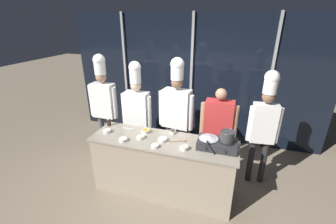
# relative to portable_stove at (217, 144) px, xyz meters

# --- Properties ---
(ground_plane) EXTENTS (24.00, 24.00, 0.00)m
(ground_plane) POSITION_rel_portable_stove_xyz_m (-0.78, -0.04, -0.98)
(ground_plane) COLOR #7F705B
(window_wall_back) EXTENTS (5.46, 0.09, 2.70)m
(window_wall_back) POSITION_rel_portable_stove_xyz_m (-0.78, 1.89, 0.37)
(window_wall_back) COLOR black
(window_wall_back) RESTS_ON ground_plane
(demo_counter) EXTENTS (2.18, 0.66, 0.92)m
(demo_counter) POSITION_rel_portable_stove_xyz_m (-0.78, -0.04, -0.52)
(demo_counter) COLOR gray
(demo_counter) RESTS_ON ground_plane
(portable_stove) EXTENTS (0.54, 0.34, 0.13)m
(portable_stove) POSITION_rel_portable_stove_xyz_m (0.00, 0.00, 0.00)
(portable_stove) COLOR #28282B
(portable_stove) RESTS_ON demo_counter
(frying_pan) EXTENTS (0.27, 0.47, 0.04)m
(frying_pan) POSITION_rel_portable_stove_xyz_m (-0.12, -0.00, 0.08)
(frying_pan) COLOR #ADAFB5
(frying_pan) RESTS_ON portable_stove
(stock_pot) EXTENTS (0.22, 0.19, 0.15)m
(stock_pot) POSITION_rel_portable_stove_xyz_m (0.12, 0.00, 0.14)
(stock_pot) COLOR #333335
(stock_pot) RESTS_ON portable_stove
(squeeze_bottle_soy) EXTENTS (0.07, 0.07, 0.16)m
(squeeze_bottle_soy) POSITION_rel_portable_stove_xyz_m (-1.79, 0.16, 0.02)
(squeeze_bottle_soy) COLOR #332319
(squeeze_bottle_soy) RESTS_ON demo_counter
(prep_bowl_bean_sprouts) EXTENTS (0.12, 0.12, 0.05)m
(prep_bowl_bean_sprouts) POSITION_rel_portable_stove_xyz_m (-1.69, -0.07, -0.03)
(prep_bowl_bean_sprouts) COLOR silver
(prep_bowl_bean_sprouts) RESTS_ON demo_counter
(prep_bowl_chicken) EXTENTS (0.12, 0.12, 0.04)m
(prep_bowl_chicken) POSITION_rel_portable_stove_xyz_m (-1.11, -0.08, -0.03)
(prep_bowl_chicken) COLOR silver
(prep_bowl_chicken) RESTS_ON demo_counter
(prep_bowl_rice) EXTENTS (0.11, 0.11, 0.04)m
(prep_bowl_rice) POSITION_rel_portable_stove_xyz_m (-0.82, -0.25, -0.04)
(prep_bowl_rice) COLOR silver
(prep_bowl_rice) RESTS_ON demo_counter
(prep_bowl_onion) EXTENTS (0.14, 0.14, 0.05)m
(prep_bowl_onion) POSITION_rel_portable_stove_xyz_m (-0.78, -0.06, -0.03)
(prep_bowl_onion) COLOR silver
(prep_bowl_onion) RESTS_ON demo_counter
(prep_bowl_shrimp) EXTENTS (0.12, 0.12, 0.05)m
(prep_bowl_shrimp) POSITION_rel_portable_stove_xyz_m (-0.42, -0.18, -0.03)
(prep_bowl_shrimp) COLOR silver
(prep_bowl_shrimp) RESTS_ON demo_counter
(prep_bowl_carrots) EXTENTS (0.13, 0.13, 0.05)m
(prep_bowl_carrots) POSITION_rel_portable_stove_xyz_m (-1.11, 0.11, -0.03)
(prep_bowl_carrots) COLOR silver
(prep_bowl_carrots) RESTS_ON demo_counter
(prep_bowl_garlic) EXTENTS (0.12, 0.12, 0.05)m
(prep_bowl_garlic) POSITION_rel_portable_stove_xyz_m (-1.33, -0.23, -0.03)
(prep_bowl_garlic) COLOR silver
(prep_bowl_garlic) RESTS_ON demo_counter
(prep_bowl_soy_glaze) EXTENTS (0.10, 0.10, 0.05)m
(prep_bowl_soy_glaze) POSITION_rel_portable_stove_xyz_m (-0.70, 0.21, -0.03)
(prep_bowl_soy_glaze) COLOR silver
(prep_bowl_soy_glaze) RESTS_ON demo_counter
(serving_spoon_slotted) EXTENTS (0.22, 0.05, 0.02)m
(serving_spoon_slotted) POSITION_rel_portable_stove_xyz_m (-1.39, 0.14, -0.05)
(serving_spoon_slotted) COLOR #B2B5BA
(serving_spoon_slotted) RESTS_ON demo_counter
(serving_spoon_solid) EXTENTS (0.25, 0.14, 0.02)m
(serving_spoon_solid) POSITION_rel_portable_stove_xyz_m (-0.51, 0.02, -0.05)
(serving_spoon_solid) COLOR olive
(serving_spoon_solid) RESTS_ON demo_counter
(chef_head) EXTENTS (0.57, 0.23, 2.00)m
(chef_head) POSITION_rel_portable_stove_xyz_m (-2.21, 0.69, 0.18)
(chef_head) COLOR #4C4C51
(chef_head) RESTS_ON ground_plane
(chef_sous) EXTENTS (0.57, 0.23, 1.92)m
(chef_sous) POSITION_rel_portable_stove_xyz_m (-1.49, 0.63, 0.11)
(chef_sous) COLOR #4C4C51
(chef_sous) RESTS_ON ground_plane
(chef_line) EXTENTS (0.62, 0.30, 2.01)m
(chef_line) POSITION_rel_portable_stove_xyz_m (-0.77, 0.67, 0.17)
(chef_line) COLOR #4C4C51
(chef_line) RESTS_ON ground_plane
(person_guest) EXTENTS (0.60, 0.24, 1.58)m
(person_guest) POSITION_rel_portable_stove_xyz_m (-0.05, 0.65, -0.03)
(person_guest) COLOR #2D3856
(person_guest) RESTS_ON ground_plane
(chef_pastry) EXTENTS (0.48, 0.23, 1.91)m
(chef_pastry) POSITION_rel_portable_stove_xyz_m (0.62, 0.65, 0.16)
(chef_pastry) COLOR #232326
(chef_pastry) RESTS_ON ground_plane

